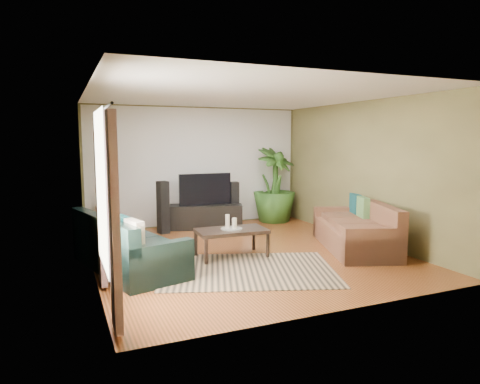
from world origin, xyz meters
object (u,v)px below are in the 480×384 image
pedestal (105,225)px  side_table (128,243)px  tv_stand (206,217)px  coffee_table (232,243)px  vase (105,208)px  potted_plant (274,185)px  television (205,189)px  sofa_left (128,241)px  speaker_right (234,204)px  sofa_right (354,225)px  speaker_left (163,207)px

pedestal → side_table: (0.18, -1.94, 0.05)m
tv_stand → coffee_table: bearing=-78.2°
vase → side_table: vase is taller
vase → side_table: bearing=-84.6°
vase → potted_plant: bearing=-1.6°
tv_stand → television: bearing=109.6°
coffee_table → pedestal: 3.18m
sofa_left → side_table: bearing=-22.6°
tv_stand → speaker_right: size_ratio=1.58×
speaker_right → side_table: (-2.61, -1.65, -0.27)m
sofa_right → television: size_ratio=1.87×
coffee_table → potted_plant: potted_plant is taller
sofa_left → side_table: sofa_left is taller
speaker_left → speaker_right: size_ratio=1.09×
speaker_right → potted_plant: (1.11, 0.18, 0.38)m
sofa_right → coffee_table: bearing=-79.0°
tv_stand → vase: 2.15m
television → potted_plant: size_ratio=0.66×
vase → pedestal: bearing=0.0°
coffee_table → pedestal: (-1.79, 2.63, -0.05)m
sofa_right → speaker_left: size_ratio=2.00×
speaker_left → television: bearing=-8.2°
tv_stand → pedestal: 2.13m
sofa_left → pedestal: 2.64m
sofa_right → speaker_right: (-1.24, 2.69, 0.08)m
sofa_left → speaker_left: speaker_left is taller
coffee_table → television: 2.47m
sofa_right → vase: bearing=-106.6°
sofa_left → coffee_table: (1.69, -0.01, -0.19)m
television → vase: bearing=172.6°
coffee_table → side_table: 1.75m
potted_plant → vase: (-3.90, 0.11, -0.34)m
side_table → tv_stand: bearing=40.5°
coffee_table → sofa_left: bearing=-177.9°
speaker_left → side_table: size_ratio=2.33×
sofa_left → speaker_right: bearing=-64.3°
sofa_left → side_table: size_ratio=4.75×
television → side_table: television is taller
television → potted_plant: (1.79, 0.16, 0.01)m
sofa_right → coffee_table: size_ratio=1.89×
sofa_right → side_table: (-3.85, 1.05, -0.19)m
speaker_right → side_table: speaker_right is taller
sofa_left → sofa_right: 3.96m
television → speaker_left: size_ratio=1.06×
pedestal → sofa_right: bearing=-36.5°
coffee_table → speaker_left: size_ratio=1.05×
speaker_left → potted_plant: bearing=-9.0°
sofa_left → coffee_table: 1.70m
speaker_left → tv_stand: bearing=-9.3°
coffee_table → tv_stand: size_ratio=0.73×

